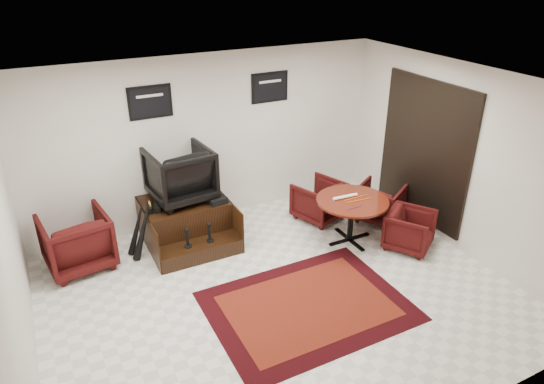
% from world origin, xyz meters
% --- Properties ---
extents(ground, '(6.00, 6.00, 0.00)m').
position_xyz_m(ground, '(0.00, 0.00, 0.00)').
color(ground, white).
rests_on(ground, ground).
extents(room_shell, '(6.02, 5.02, 2.81)m').
position_xyz_m(room_shell, '(0.41, 0.12, 1.79)').
color(room_shell, silver).
rests_on(room_shell, ground).
extents(area_rug, '(2.52, 1.89, 0.01)m').
position_xyz_m(area_rug, '(0.20, -0.39, 0.01)').
color(area_rug, black).
rests_on(area_rug, ground).
extents(shine_podium, '(1.30, 1.34, 0.67)m').
position_xyz_m(shine_podium, '(-0.66, 1.91, 0.31)').
color(shine_podium, black).
rests_on(shine_podium, ground).
extents(shine_chair, '(0.98, 0.93, 0.93)m').
position_xyz_m(shine_chair, '(-0.66, 2.05, 1.14)').
color(shine_chair, black).
rests_on(shine_chair, shine_podium).
extents(shoes_pair, '(0.28, 0.30, 0.09)m').
position_xyz_m(shoes_pair, '(-1.16, 1.88, 0.72)').
color(shoes_pair, black).
rests_on(shoes_pair, shine_podium).
extents(polish_kit, '(0.29, 0.22, 0.09)m').
position_xyz_m(polish_kit, '(-0.22, 1.66, 0.72)').
color(polish_kit, black).
rests_on(polish_kit, shine_podium).
extents(umbrella_black, '(0.33, 0.13, 0.90)m').
position_xyz_m(umbrella_black, '(-1.40, 1.70, 0.45)').
color(umbrella_black, black).
rests_on(umbrella_black, ground).
extents(umbrella_hooked, '(0.30, 0.11, 0.81)m').
position_xyz_m(umbrella_hooked, '(-1.45, 1.89, 0.40)').
color(umbrella_hooked, black).
rests_on(umbrella_hooked, ground).
extents(armchair_side, '(0.99, 0.95, 0.92)m').
position_xyz_m(armchair_side, '(-2.30, 1.93, 0.46)').
color(armchair_side, black).
rests_on(armchair_side, ground).
extents(meeting_table, '(1.12, 1.12, 0.73)m').
position_xyz_m(meeting_table, '(1.64, 0.71, 0.64)').
color(meeting_table, '#431709').
rests_on(meeting_table, ground).
extents(table_chair_back, '(0.91, 0.89, 0.75)m').
position_xyz_m(table_chair_back, '(1.58, 1.57, 0.37)').
color(table_chair_back, black).
rests_on(table_chair_back, ground).
extents(table_chair_window, '(0.92, 0.94, 0.72)m').
position_xyz_m(table_chair_window, '(2.48, 1.05, 0.36)').
color(table_chair_window, black).
rests_on(table_chair_window, ground).
extents(table_chair_corner, '(0.90, 0.89, 0.68)m').
position_xyz_m(table_chair_corner, '(2.33, 0.12, 0.34)').
color(table_chair_corner, black).
rests_on(table_chair_corner, ground).
extents(paper_roll, '(0.42, 0.08, 0.05)m').
position_xyz_m(paper_roll, '(1.57, 0.81, 0.75)').
color(paper_roll, white).
rests_on(paper_roll, meeting_table).
extents(table_clutter, '(0.57, 0.30, 0.01)m').
position_xyz_m(table_clutter, '(1.68, 0.65, 0.74)').
color(table_clutter, '#E65F0C').
rests_on(table_clutter, meeting_table).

